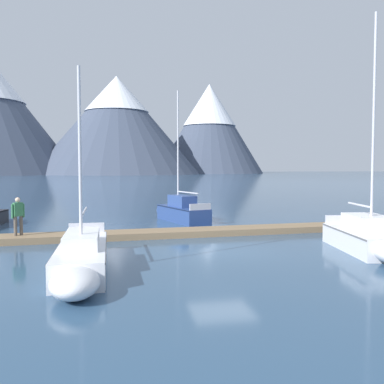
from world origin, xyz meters
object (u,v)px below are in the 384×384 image
sailboat_mid_dock_port (180,211)px  person_on_dock (18,214)px  sailboat_second_berth (81,257)px  sailboat_mid_dock_starboard (372,239)px

sailboat_mid_dock_port → person_on_dock: bearing=-143.6°
sailboat_second_berth → sailboat_mid_dock_starboard: bearing=5.2°
sailboat_second_berth → sailboat_mid_dock_port: 13.49m
sailboat_mid_dock_port → person_on_dock: (-8.30, -6.12, 0.63)m
sailboat_mid_dock_starboard → person_on_dock: 14.81m
person_on_dock → sailboat_mid_dock_starboard: bearing=-21.1°
sailboat_second_berth → sailboat_mid_dock_starboard: size_ratio=0.77×
sailboat_second_berth → person_on_dock: (-3.04, 6.31, 0.76)m
sailboat_second_berth → sailboat_mid_dock_starboard: 10.81m
person_on_dock → sailboat_second_berth: bearing=-64.2°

